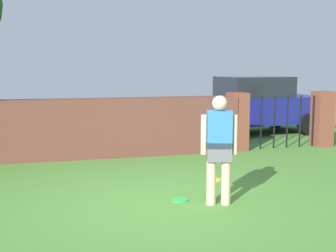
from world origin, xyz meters
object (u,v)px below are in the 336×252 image
frisbee_yellow (214,180)px  car (253,105)px  person (219,145)px  frisbee_green (180,200)px

frisbee_yellow → car: bearing=57.9°
person → frisbee_green: size_ratio=6.00×
frisbee_yellow → person: bearing=-108.4°
person → car: (3.61, 6.39, -0.04)m
frisbee_green → person: bearing=-33.2°
person → car: size_ratio=0.37×
car → frisbee_yellow: car is taller
car → frisbee_yellow: bearing=-128.1°
person → frisbee_green: person is taller
person → frisbee_yellow: person is taller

